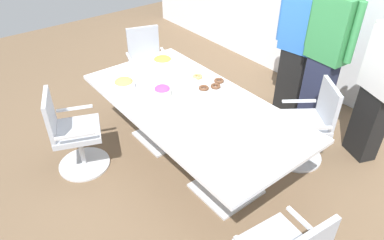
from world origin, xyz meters
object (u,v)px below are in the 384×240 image
object	(u,v)px
office_chair_0	(308,127)
office_chair_1	(148,66)
snack_bowl_cookies	(124,84)
snack_bowl_chips_yellow	(163,60)
office_chair_2	(73,136)
donut_platter	(206,82)
person_standing_0	(298,44)
conference_table	(192,114)
plate_stack	(240,100)
napkin_pile	(238,138)
person_standing_2	(382,85)
snack_bowl_candy_mix	(162,91)
person_standing_1	(327,52)

from	to	relation	value
office_chair_0	office_chair_1	world-z (taller)	same
snack_bowl_cookies	snack_bowl_chips_yellow	bearing A→B (deg)	110.05
office_chair_2	donut_platter	size ratio (longest dim) A/B	2.34
office_chair_1	person_standing_0	world-z (taller)	person_standing_0
conference_table	plate_stack	world-z (taller)	plate_stack
person_standing_0	snack_bowl_chips_yellow	size ratio (longest dim) A/B	7.51
person_standing_0	office_chair_1	bearing A→B (deg)	31.25
plate_stack	napkin_pile	world-z (taller)	napkin_pile
conference_table	snack_bowl_cookies	world-z (taller)	snack_bowl_cookies
office_chair_0	plate_stack	bearing A→B (deg)	91.52
office_chair_2	person_standing_2	size ratio (longest dim) A/B	0.54
office_chair_0	office_chair_1	distance (m)	2.33
plate_stack	office_chair_2	bearing A→B (deg)	-124.67
conference_table	office_chair_2	size ratio (longest dim) A/B	2.64
napkin_pile	office_chair_2	bearing A→B (deg)	-145.85
conference_table	office_chair_1	distance (m)	1.64
snack_bowl_chips_yellow	person_standing_2	bearing A→B (deg)	33.46
person_standing_2	plate_stack	xyz separation A→B (m)	(-0.78, -1.18, -0.10)
plate_stack	napkin_pile	bearing A→B (deg)	-46.76
plate_stack	office_chair_1	bearing A→B (deg)	178.31
person_standing_0	conference_table	bearing A→B (deg)	83.78
snack_bowl_candy_mix	person_standing_2	bearing A→B (deg)	51.43
napkin_pile	office_chair_0	bearing A→B (deg)	90.07
conference_table	person_standing_0	world-z (taller)	person_standing_0
snack_bowl_chips_yellow	donut_platter	size ratio (longest dim) A/B	0.59
donut_platter	plate_stack	world-z (taller)	plate_stack
donut_platter	snack_bowl_candy_mix	bearing A→B (deg)	-99.69
plate_stack	donut_platter	bearing A→B (deg)	-177.21
person_standing_1	snack_bowl_candy_mix	world-z (taller)	person_standing_1
conference_table	napkin_pile	distance (m)	0.72
office_chair_1	person_standing_0	distance (m)	2.01
office_chair_2	person_standing_0	xyz separation A→B (m)	(0.63, 2.69, 0.50)
donut_platter	napkin_pile	distance (m)	1.01
office_chair_2	snack_bowl_chips_yellow	bearing A→B (deg)	122.02
person_standing_1	donut_platter	bearing A→B (deg)	67.70
office_chair_2	plate_stack	distance (m)	1.74
office_chair_1	office_chair_2	bearing A→B (deg)	48.91
person_standing_0	person_standing_1	xyz separation A→B (m)	(0.44, -0.09, 0.09)
conference_table	office_chair_2	xyz separation A→B (m)	(-0.69, -1.01, -0.22)
conference_table	office_chair_2	world-z (taller)	office_chair_2
conference_table	napkin_pile	world-z (taller)	napkin_pile
office_chair_0	plate_stack	world-z (taller)	office_chair_0
office_chair_1	person_standing_1	xyz separation A→B (m)	(1.94, 1.15, 0.58)
person_standing_1	napkin_pile	bearing A→B (deg)	104.59
person_standing_0	snack_bowl_cookies	bearing A→B (deg)	65.28
person_standing_2	napkin_pile	distance (m)	1.67
conference_table	person_standing_1	xyz separation A→B (m)	(0.38, 1.59, 0.36)
office_chair_1	person_standing_0	xyz separation A→B (m)	(1.50, 1.24, 0.50)
office_chair_2	snack_bowl_cookies	distance (m)	0.75
office_chair_0	napkin_pile	distance (m)	1.13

